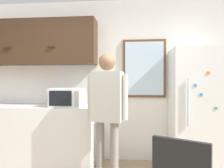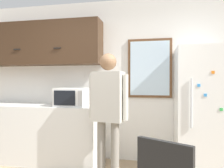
{
  "view_description": "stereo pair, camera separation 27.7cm",
  "coord_description": "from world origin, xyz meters",
  "views": [
    {
      "loc": [
        0.48,
        -1.64,
        1.33
      ],
      "look_at": [
        0.2,
        1.12,
        1.29
      ],
      "focal_mm": 35.0,
      "sensor_mm": 36.0,
      "label": 1
    },
    {
      "loc": [
        0.75,
        -1.6,
        1.33
      ],
      "look_at": [
        0.2,
        1.12,
        1.29
      ],
      "focal_mm": 35.0,
      "sensor_mm": 36.0,
      "label": 2
    }
  ],
  "objects": [
    {
      "name": "upper_cabinets",
      "position": [
        -1.17,
        1.85,
        1.97
      ],
      "size": [
        2.06,
        0.39,
        0.73
      ],
      "color": "#3D2819"
    },
    {
      "name": "window",
      "position": [
        0.65,
        2.02,
        1.54
      ],
      "size": [
        0.71,
        0.05,
        0.96
      ],
      "color": "brown"
    },
    {
      "name": "microwave",
      "position": [
        -0.55,
        1.65,
        1.08
      ],
      "size": [
        0.48,
        0.41,
        0.29
      ],
      "color": "white",
      "rests_on": "counter"
    },
    {
      "name": "refrigerator",
      "position": [
        1.39,
        1.68,
        0.9
      ],
      "size": [
        0.72,
        0.72,
        1.81
      ],
      "color": "white",
      "rests_on": "ground_plane"
    },
    {
      "name": "person",
      "position": [
        0.12,
        1.23,
        1.04
      ],
      "size": [
        0.55,
        0.29,
        1.7
      ],
      "rotation": [
        0.0,
        0.0,
        -0.19
      ],
      "color": "gray",
      "rests_on": "ground_plane"
    },
    {
      "name": "back_wall",
      "position": [
        0.0,
        2.07,
        1.35
      ],
      "size": [
        6.0,
        0.06,
        2.7
      ],
      "color": "white",
      "rests_on": "ground_plane"
    },
    {
      "name": "counter",
      "position": [
        -1.17,
        1.72,
        0.47
      ],
      "size": [
        2.06,
        0.64,
        0.94
      ],
      "color": "silver",
      "rests_on": "ground_plane"
    }
  ]
}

